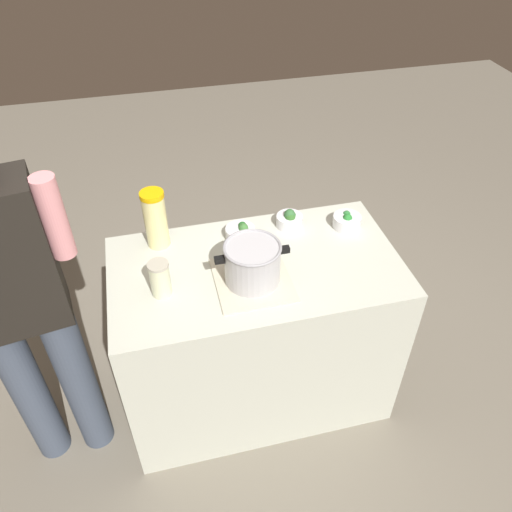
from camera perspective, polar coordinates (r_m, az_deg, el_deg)
ground_plane at (r=2.70m, az=0.00°, el=-14.67°), size 8.00×8.00×0.00m
counter_slab at (r=2.36m, az=0.00°, el=-8.79°), size 1.20×0.66×0.85m
dish_cloth at (r=1.99m, az=-0.40°, el=-2.71°), size 0.30×0.32×0.01m
cooking_pot at (r=1.93m, az=-0.41°, el=-0.73°), size 0.29×0.22×0.17m
lemonade_pitcher at (r=2.13m, az=-11.35°, el=4.14°), size 0.10×0.10×0.26m
mason_jar at (r=1.92m, az=-10.84°, el=-2.54°), size 0.08×0.08×0.15m
broccoli_bowl_front at (r=2.25m, az=3.85°, el=4.16°), size 0.12×0.12×0.09m
broccoli_bowl_center at (r=2.18m, az=-1.74°, el=2.71°), size 0.13×0.13×0.08m
broccoli_bowl_back at (r=2.28m, az=10.29°, el=3.95°), size 0.13×0.13×0.07m
person_cook at (r=2.00m, az=-25.20°, el=-5.58°), size 0.50×0.25×1.62m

